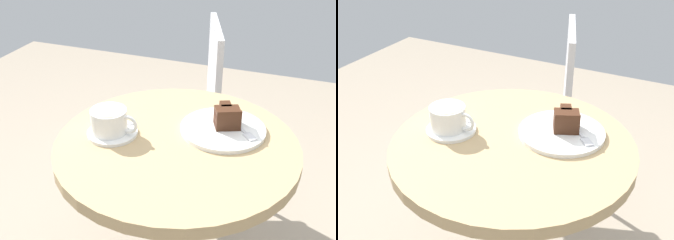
{
  "view_description": "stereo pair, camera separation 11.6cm",
  "coord_description": "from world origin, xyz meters",
  "views": [
    {
      "loc": [
        0.32,
        -0.91,
        1.31
      ],
      "look_at": [
        -0.04,
        0.03,
        0.73
      ],
      "focal_mm": 45.0,
      "sensor_mm": 36.0,
      "label": 1
    },
    {
      "loc": [
        0.42,
        -0.86,
        1.31
      ],
      "look_at": [
        -0.04,
        0.03,
        0.73
      ],
      "focal_mm": 45.0,
      "sensor_mm": 36.0,
      "label": 2
    }
  ],
  "objects": [
    {
      "name": "fork",
      "position": [
        0.16,
        0.1,
        0.71
      ],
      "size": [
        0.12,
        0.12,
        0.0
      ],
      "rotation": [
        0.0,
        0.0,
        5.46
      ],
      "color": "silver",
      "rests_on": "cake_plate"
    },
    {
      "name": "coffee_cup",
      "position": [
        -0.18,
        -0.03,
        0.74
      ],
      "size": [
        0.14,
        0.1,
        0.07
      ],
      "color": "white",
      "rests_on": "saucer"
    },
    {
      "name": "cafe_table",
      "position": [
        0.0,
        0.0,
        0.57
      ],
      "size": [
        0.66,
        0.66,
        0.69
      ],
      "color": "tan",
      "rests_on": "ground"
    },
    {
      "name": "napkin",
      "position": [
        0.09,
        0.1,
        0.7
      ],
      "size": [
        0.14,
        0.15,
        0.0
      ],
      "rotation": [
        0.0,
        0.0,
        1.71
      ],
      "color": "tan",
      "rests_on": "cafe_table"
    },
    {
      "name": "saucer",
      "position": [
        -0.18,
        -0.03,
        0.7
      ],
      "size": [
        0.14,
        0.14,
        0.01
      ],
      "color": "white",
      "rests_on": "cafe_table"
    },
    {
      "name": "cake_plate",
      "position": [
        0.1,
        0.1,
        0.7
      ],
      "size": [
        0.24,
        0.24,
        0.01
      ],
      "color": "white",
      "rests_on": "cafe_table"
    },
    {
      "name": "teaspoon",
      "position": [
        -0.17,
        0.02,
        0.71
      ],
      "size": [
        0.09,
        0.05,
        0.0
      ],
      "rotation": [
        0.0,
        0.0,
        0.41
      ],
      "color": "silver",
      "rests_on": "saucer"
    },
    {
      "name": "cafe_chair",
      "position": [
        -0.15,
        0.59,
        0.5
      ],
      "size": [
        0.49,
        0.49,
        0.83
      ],
      "rotation": [
        0.0,
        0.0,
        5.05
      ],
      "color": "#BCBCC1",
      "rests_on": "ground"
    },
    {
      "name": "cake_slice",
      "position": [
        0.11,
        0.11,
        0.73
      ],
      "size": [
        0.09,
        0.09,
        0.06
      ],
      "rotation": [
        0.0,
        0.0,
        1.99
      ],
      "color": "#381E14",
      "rests_on": "cake_plate"
    }
  ]
}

